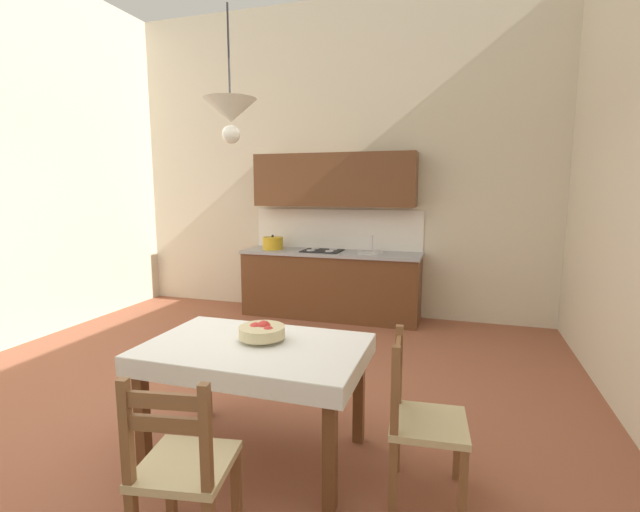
% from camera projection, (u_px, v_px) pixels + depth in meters
% --- Properties ---
extents(ground_plane, '(6.47, 6.79, 0.10)m').
position_uv_depth(ground_plane, '(223.00, 416.00, 3.53)').
color(ground_plane, '#99563D').
extents(wall_back, '(6.47, 0.12, 4.21)m').
position_uv_depth(wall_back, '(333.00, 162.00, 6.19)').
color(wall_back, beige).
rests_on(wall_back, ground_plane).
extents(kitchen_cabinetry, '(2.41, 0.63, 2.20)m').
position_uv_depth(kitchen_cabinetry, '(331.00, 254.00, 6.04)').
color(kitchen_cabinetry, brown).
rests_on(kitchen_cabinetry, ground_plane).
extents(dining_table, '(1.39, 0.89, 0.75)m').
position_uv_depth(dining_table, '(255.00, 364.00, 2.86)').
color(dining_table, brown).
rests_on(dining_table, ground_plane).
extents(dining_chair_camera_side, '(0.49, 0.49, 0.93)m').
position_uv_depth(dining_chair_camera_side, '(182.00, 468.00, 2.08)').
color(dining_chair_camera_side, '#D1BC89').
rests_on(dining_chair_camera_side, ground_plane).
extents(dining_chair_window_side, '(0.45, 0.45, 0.93)m').
position_uv_depth(dining_chair_window_side, '(421.00, 421.00, 2.51)').
color(dining_chair_window_side, '#D1BC89').
rests_on(dining_chair_window_side, ground_plane).
extents(fruit_bowl, '(0.30, 0.30, 0.12)m').
position_uv_depth(fruit_bowl, '(262.00, 332.00, 2.90)').
color(fruit_bowl, beige).
rests_on(fruit_bowl, dining_table).
extents(pendant_lamp, '(0.32, 0.32, 0.81)m').
position_uv_depth(pendant_lamp, '(230.00, 112.00, 2.70)').
color(pendant_lamp, black).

